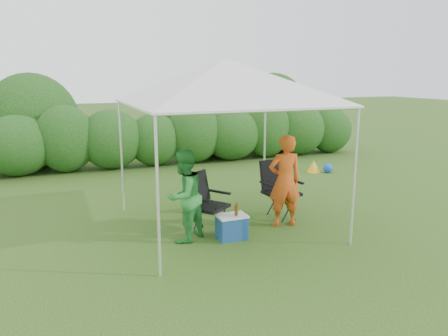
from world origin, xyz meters
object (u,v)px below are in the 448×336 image
object	(u,v)px
woman	(184,196)
cooler	(232,227)
chair_right	(279,185)
chair_left	(205,199)
canopy	(225,82)
man	(285,181)

from	to	relation	value
woman	cooler	bearing A→B (deg)	128.19
chair_right	chair_left	xyz separation A→B (m)	(-1.53, -0.26, -0.03)
canopy	cooler	distance (m)	2.35
chair_left	cooler	xyz separation A→B (m)	(0.29, -0.49, -0.36)
chair_right	woman	size ratio (longest dim) A/B	0.72
cooler	chair_left	bearing A→B (deg)	119.84
woman	chair_left	bearing A→B (deg)	177.26
man	cooler	xyz separation A→B (m)	(-1.08, -0.25, -0.60)
canopy	cooler	world-z (taller)	canopy
chair_right	woman	distance (m)	2.03
canopy	chair_right	xyz separation A→B (m)	(1.11, 0.14, -1.87)
woman	canopy	bearing A→B (deg)	169.94
canopy	woman	xyz separation A→B (m)	(-0.84, -0.40, -1.74)
man	cooler	size ratio (longest dim) A/B	3.34
chair_left	man	size ratio (longest dim) A/B	0.63
woman	cooler	world-z (taller)	woman
canopy	chair_left	size ratio (longest dim) A/B	3.11
chair_left	woman	size ratio (longest dim) A/B	0.69
woman	cooler	xyz separation A→B (m)	(0.72, -0.21, -0.53)
canopy	woman	size ratio (longest dim) A/B	2.13
chair_left	chair_right	bearing A→B (deg)	-26.01
chair_left	man	xyz separation A→B (m)	(1.37, -0.23, 0.23)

